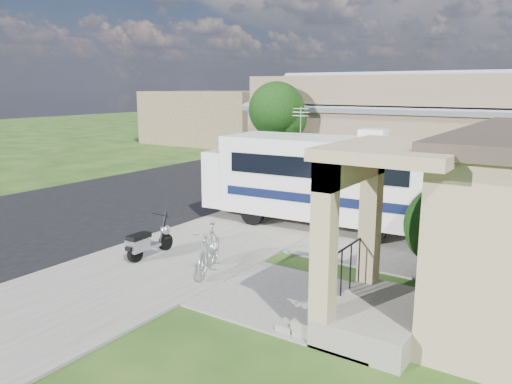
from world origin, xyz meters
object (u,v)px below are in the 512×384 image
Objects in this scene: pickup_truck at (276,155)px; motorhome at (319,177)px; scooter at (148,242)px; bicycle at (209,252)px; van at (328,143)px; garden_hose at (346,295)px; shrub at (451,223)px.

motorhome is at bearing 136.61° from pickup_truck.
bicycle reaches higher than scooter.
van reaches higher than bicycle.
garden_hose is (10.24, -20.23, -0.72)m from van.
shrub is 7.33m from scooter.
van is at bearing -76.95° from pickup_truck.
van is at bearing 110.05° from motorhome.
scooter is at bearing 158.10° from bicycle.
motorhome reaches higher than bicycle.
scooter is 0.86× the size of bicycle.
scooter is 21.40m from van.
motorhome reaches higher than pickup_truck.
motorhome is 19.23× the size of garden_hose.
motorhome is 10.39m from pickup_truck.
van reaches higher than garden_hose.
van is at bearing 116.84° from garden_hose.
van reaches higher than scooter.
van is (-6.98, 20.72, 0.25)m from bicycle.
motorhome is 4.65× the size of scooter.
shrub is 0.41× the size of pickup_truck.
pickup_truck is 7.52m from van.
scooter is at bearing -156.38° from shrub.
scooter is 14.00m from pickup_truck.
scooter is 1.95m from bicycle.
shrub is 15.14m from pickup_truck.
motorhome is 1.33× the size of van.
bicycle is 21.86m from van.
motorhome reaches higher than garden_hose.
bicycle is at bearing 0.79° from scooter.
bicycle is at bearing -70.94° from van.
van is (-11.70, 17.88, -0.52)m from shrub.
garden_hose is (5.21, 0.57, -0.38)m from scooter.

